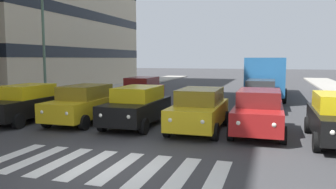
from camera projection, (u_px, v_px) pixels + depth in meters
The scene contains 11 objects.
ground_plane at pixel (104, 166), 9.38m from camera, with size 180.00×180.00×0.00m, color #38383A.
crosswalk_markings at pixel (104, 166), 9.38m from camera, with size 6.75×2.80×0.01m.
car_1 at pixel (259, 111), 13.31m from camera, with size 2.02×4.44×1.72m.
car_2 at pixel (199, 109), 13.84m from camera, with size 2.02×4.44×1.72m.
car_3 at pixel (137, 106), 14.83m from camera, with size 2.02×4.44×1.72m.
car_4 at pixel (84, 104), 15.62m from camera, with size 2.02×4.44×1.72m.
car_5 at pixel (25, 103), 15.88m from camera, with size 2.02×4.44×1.72m.
car_row2_0 at pixel (141, 90), 22.25m from camera, with size 2.02×4.44×1.72m.
car_row2_1 at pixel (260, 94), 19.58m from camera, with size 2.02×4.44×1.72m.
bus_behind_traffic at pixel (266, 73), 25.95m from camera, with size 2.78×10.50×3.00m.
street_lamp_right at pixel (49, 31), 20.98m from camera, with size 2.71×0.28×7.42m.
Camera 1 is at (-4.39, 8.19, 2.95)m, focal length 36.31 mm.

